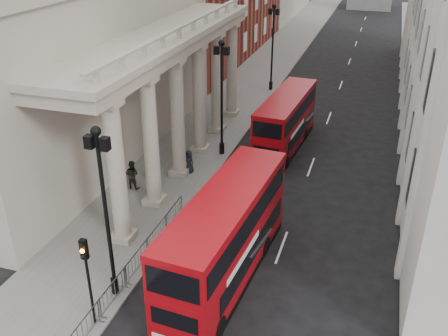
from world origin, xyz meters
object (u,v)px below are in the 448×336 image
(lamp_post_south, at_px, (105,204))
(pedestrian_b, at_px, (132,175))
(pedestrian_c, at_px, (189,162))
(pedestrian_a, at_px, (154,170))
(bus_near, at_px, (226,236))
(bus_far, at_px, (286,121))
(traffic_light, at_px, (86,267))
(lamp_post_north, at_px, (273,42))
(lamp_post_mid, at_px, (222,91))

(lamp_post_south, relative_size, pedestrian_b, 4.38)
(lamp_post_south, relative_size, pedestrian_c, 5.12)
(pedestrian_a, height_order, pedestrian_c, pedestrian_a)
(pedestrian_a, bearing_deg, pedestrian_c, 48.91)
(lamp_post_south, relative_size, bus_near, 0.77)
(bus_far, bearing_deg, traffic_light, -96.97)
(lamp_post_south, height_order, bus_near, lamp_post_south)
(bus_near, relative_size, bus_far, 1.12)
(bus_far, height_order, pedestrian_b, bus_far)
(lamp_post_north, xyz_separation_m, pedestrian_c, (-1.17, -19.59, -3.98))
(lamp_post_south, relative_size, traffic_light, 1.93)
(lamp_post_south, relative_size, lamp_post_mid, 1.00)
(bus_far, bearing_deg, lamp_post_south, -98.42)
(pedestrian_b, bearing_deg, traffic_light, 112.44)
(pedestrian_c, bearing_deg, bus_far, 67.30)
(lamp_post_mid, bearing_deg, bus_near, -71.24)
(pedestrian_b, bearing_deg, lamp_post_north, -96.32)
(pedestrian_b, bearing_deg, pedestrian_a, -130.28)
(traffic_light, bearing_deg, lamp_post_north, 90.17)
(lamp_post_mid, relative_size, bus_far, 0.86)
(bus_far, xyz_separation_m, pedestrian_a, (-6.92, -8.30, -1.13))
(lamp_post_north, height_order, bus_near, lamp_post_north)
(lamp_post_south, height_order, lamp_post_north, same)
(lamp_post_south, distance_m, pedestrian_b, 10.75)
(traffic_light, relative_size, pedestrian_a, 2.37)
(lamp_post_south, distance_m, lamp_post_mid, 16.00)
(lamp_post_north, bearing_deg, lamp_post_mid, -90.00)
(bus_near, relative_size, pedestrian_a, 5.96)
(lamp_post_north, height_order, pedestrian_b, lamp_post_north)
(lamp_post_mid, bearing_deg, pedestrian_b, -119.67)
(lamp_post_south, height_order, pedestrian_a, lamp_post_south)
(bus_far, relative_size, pedestrian_a, 5.34)
(pedestrian_c, bearing_deg, lamp_post_mid, 89.51)
(lamp_post_mid, xyz_separation_m, pedestrian_b, (-3.83, -6.72, -3.84))
(traffic_light, distance_m, pedestrian_b, 12.13)
(lamp_post_south, bearing_deg, lamp_post_north, 90.00)
(pedestrian_a, xyz_separation_m, pedestrian_b, (-1.04, -1.10, 0.04))
(lamp_post_south, height_order, traffic_light, lamp_post_south)
(lamp_post_south, distance_m, bus_far, 19.32)
(lamp_post_south, distance_m, lamp_post_north, 32.00)
(lamp_post_south, xyz_separation_m, lamp_post_north, (0.00, 32.00, 0.00))
(lamp_post_south, distance_m, pedestrian_c, 13.08)
(lamp_post_mid, bearing_deg, bus_far, 32.85)
(pedestrian_b, bearing_deg, pedestrian_c, -127.09)
(pedestrian_a, bearing_deg, bus_near, -48.87)
(traffic_light, bearing_deg, bus_far, 78.97)
(pedestrian_b, bearing_deg, bus_near, 145.20)
(lamp_post_north, bearing_deg, traffic_light, -89.83)
(pedestrian_a, relative_size, pedestrian_b, 0.96)
(pedestrian_a, distance_m, pedestrian_b, 1.51)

